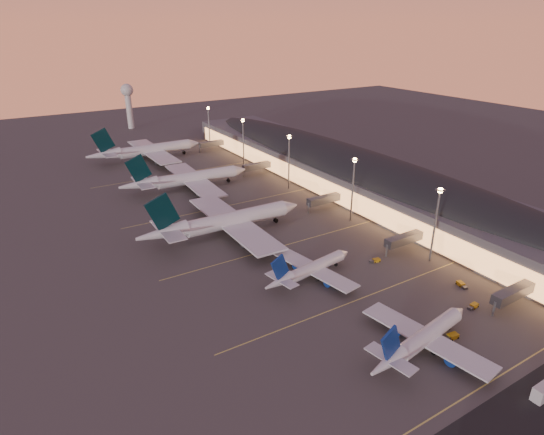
{
  "coord_description": "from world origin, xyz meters",
  "views": [
    {
      "loc": [
        -78.73,
        -85.96,
        73.0
      ],
      "look_at": [
        2.0,
        45.0,
        7.0
      ],
      "focal_mm": 30.0,
      "sensor_mm": 36.0,
      "label": 1
    }
  ],
  "objects_px": {
    "airliner_narrow_south": "(422,339)",
    "airliner_wide_near": "(224,222)",
    "baggage_tug_a": "(451,337)",
    "baggage_tug_c": "(375,261)",
    "airliner_wide_far": "(146,150)",
    "airliner_wide_mid": "(186,179)",
    "radar_tower": "(128,99)",
    "baggage_tug_d": "(462,285)",
    "airliner_narrow_north": "(310,269)",
    "baggage_tug_b": "(473,306)",
    "catering_truck_a": "(544,392)"
  },
  "relations": [
    {
      "from": "airliner_narrow_north",
      "to": "baggage_tug_d",
      "type": "distance_m",
      "value": 45.83
    },
    {
      "from": "airliner_wide_mid",
      "to": "baggage_tug_c",
      "type": "distance_m",
      "value": 103.88
    },
    {
      "from": "airliner_narrow_south",
      "to": "baggage_tug_a",
      "type": "height_order",
      "value": "airliner_narrow_south"
    },
    {
      "from": "airliner_wide_far",
      "to": "airliner_narrow_north",
      "type": "bearing_deg",
      "value": -90.36
    },
    {
      "from": "airliner_wide_mid",
      "to": "radar_tower",
      "type": "bearing_deg",
      "value": 86.56
    },
    {
      "from": "airliner_narrow_south",
      "to": "airliner_wide_far",
      "type": "relative_size",
      "value": 0.58
    },
    {
      "from": "airliner_wide_far",
      "to": "baggage_tug_a",
      "type": "relative_size",
      "value": 15.6
    },
    {
      "from": "airliner_wide_near",
      "to": "airliner_wide_mid",
      "type": "bearing_deg",
      "value": 83.26
    },
    {
      "from": "airliner_wide_mid",
      "to": "baggage_tug_b",
      "type": "bearing_deg",
      "value": -74.55
    },
    {
      "from": "baggage_tug_b",
      "to": "catering_truck_a",
      "type": "bearing_deg",
      "value": -125.18
    },
    {
      "from": "radar_tower",
      "to": "baggage_tug_b",
      "type": "xyz_separation_m",
      "value": [
        14.76,
        -284.87,
        -21.37
      ]
    },
    {
      "from": "airliner_wide_near",
      "to": "baggage_tug_c",
      "type": "xyz_separation_m",
      "value": [
        33.32,
        -45.16,
        -4.86
      ]
    },
    {
      "from": "baggage_tug_c",
      "to": "airliner_wide_near",
      "type": "bearing_deg",
      "value": 137.59
    },
    {
      "from": "airliner_wide_mid",
      "to": "airliner_wide_far",
      "type": "bearing_deg",
      "value": 93.08
    },
    {
      "from": "airliner_narrow_north",
      "to": "airliner_wide_mid",
      "type": "relative_size",
      "value": 0.57
    },
    {
      "from": "airliner_narrow_south",
      "to": "radar_tower",
      "type": "xyz_separation_m",
      "value": [
        12.04,
        289.72,
        18.35
      ]
    },
    {
      "from": "baggage_tug_a",
      "to": "baggage_tug_c",
      "type": "xyz_separation_m",
      "value": [
        11.71,
        39.6,
        -0.06
      ]
    },
    {
      "from": "airliner_narrow_north",
      "to": "catering_truck_a",
      "type": "distance_m",
      "value": 66.76
    },
    {
      "from": "airliner_wide_near",
      "to": "baggage_tug_b",
      "type": "relative_size",
      "value": 17.08
    },
    {
      "from": "radar_tower",
      "to": "airliner_narrow_south",
      "type": "bearing_deg",
      "value": -92.38
    },
    {
      "from": "airliner_wide_far",
      "to": "baggage_tug_b",
      "type": "bearing_deg",
      "value": -81.81
    },
    {
      "from": "airliner_wide_near",
      "to": "airliner_wide_far",
      "type": "bearing_deg",
      "value": 87.42
    },
    {
      "from": "radar_tower",
      "to": "baggage_tug_d",
      "type": "height_order",
      "value": "radar_tower"
    },
    {
      "from": "airliner_narrow_south",
      "to": "airliner_narrow_north",
      "type": "distance_m",
      "value": 41.57
    },
    {
      "from": "airliner_wide_far",
      "to": "radar_tower",
      "type": "distance_m",
      "value": 93.26
    },
    {
      "from": "airliner_wide_near",
      "to": "baggage_tug_a",
      "type": "relative_size",
      "value": 15.32
    },
    {
      "from": "airliner_wide_far",
      "to": "baggage_tug_c",
      "type": "height_order",
      "value": "airliner_wide_far"
    },
    {
      "from": "airliner_narrow_south",
      "to": "airliner_wide_near",
      "type": "xyz_separation_m",
      "value": [
        -11.19,
        83.96,
        1.84
      ]
    },
    {
      "from": "airliner_narrow_south",
      "to": "catering_truck_a",
      "type": "distance_m",
      "value": 26.22
    },
    {
      "from": "baggage_tug_c",
      "to": "airliner_narrow_north",
      "type": "bearing_deg",
      "value": -174.94
    },
    {
      "from": "airliner_narrow_south",
      "to": "airliner_narrow_north",
      "type": "height_order",
      "value": "airliner_narrow_south"
    },
    {
      "from": "airliner_wide_near",
      "to": "radar_tower",
      "type": "bearing_deg",
      "value": 84.36
    },
    {
      "from": "airliner_wide_far",
      "to": "baggage_tug_d",
      "type": "height_order",
      "value": "airliner_wide_far"
    },
    {
      "from": "airliner_wide_far",
      "to": "baggage_tug_a",
      "type": "bearing_deg",
      "value": -86.69
    },
    {
      "from": "airliner_wide_mid",
      "to": "baggage_tug_a",
      "type": "bearing_deg",
      "value": -81.57
    },
    {
      "from": "airliner_wide_near",
      "to": "airliner_wide_far",
      "type": "height_order",
      "value": "airliner_wide_far"
    },
    {
      "from": "baggage_tug_b",
      "to": "baggage_tug_c",
      "type": "relative_size",
      "value": 0.98
    },
    {
      "from": "airliner_narrow_south",
      "to": "baggage_tug_c",
      "type": "distance_m",
      "value": 44.77
    },
    {
      "from": "airliner_wide_near",
      "to": "baggage_tug_c",
      "type": "distance_m",
      "value": 56.33
    },
    {
      "from": "airliner_wide_far",
      "to": "catering_truck_a",
      "type": "bearing_deg",
      "value": -87.07
    },
    {
      "from": "airliner_wide_near",
      "to": "catering_truck_a",
      "type": "relative_size",
      "value": 10.87
    },
    {
      "from": "airliner_narrow_south",
      "to": "baggage_tug_b",
      "type": "bearing_deg",
      "value": 1.36
    },
    {
      "from": "airliner_narrow_north",
      "to": "baggage_tug_a",
      "type": "height_order",
      "value": "airliner_narrow_north"
    },
    {
      "from": "radar_tower",
      "to": "airliner_wide_far",
      "type": "bearing_deg",
      "value": -100.3
    },
    {
      "from": "airliner_narrow_north",
      "to": "radar_tower",
      "type": "height_order",
      "value": "radar_tower"
    },
    {
      "from": "radar_tower",
      "to": "baggage_tug_a",
      "type": "xyz_separation_m",
      "value": [
        -1.61,
        -290.53,
        -21.32
      ]
    },
    {
      "from": "airliner_narrow_south",
      "to": "baggage_tug_a",
      "type": "bearing_deg",
      "value": -13.33
    },
    {
      "from": "airliner_narrow_south",
      "to": "catering_truck_a",
      "type": "height_order",
      "value": "airliner_narrow_south"
    },
    {
      "from": "catering_truck_a",
      "to": "baggage_tug_d",
      "type": "height_order",
      "value": "catering_truck_a"
    },
    {
      "from": "baggage_tug_c",
      "to": "catering_truck_a",
      "type": "bearing_deg",
      "value": -89.23
    }
  ]
}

